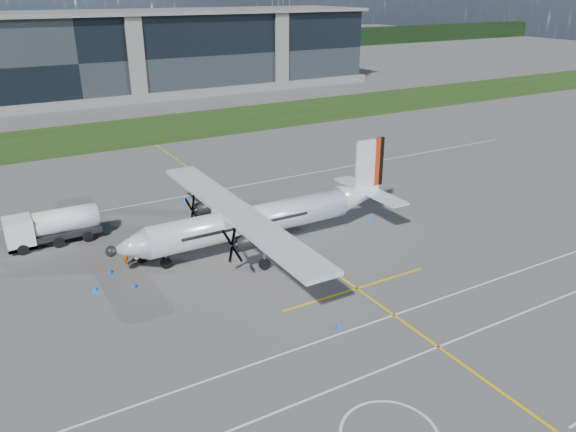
# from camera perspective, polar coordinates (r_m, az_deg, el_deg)

# --- Properties ---
(ground) EXTENTS (400.00, 400.00, 0.00)m
(ground) POSITION_cam_1_polar(r_m,az_deg,el_deg) (78.23, -15.57, 6.85)
(ground) COLOR #575552
(ground) RESTS_ON ground
(grass_strip) EXTENTS (400.00, 18.00, 0.04)m
(grass_strip) POSITION_cam_1_polar(r_m,az_deg,el_deg) (85.78, -17.02, 8.02)
(grass_strip) COLOR #203F11
(grass_strip) RESTS_ON ground
(terminal_building) EXTENTS (120.00, 20.00, 15.00)m
(terminal_building) POSITION_cam_1_polar(r_m,az_deg,el_deg) (115.58, -21.48, 14.70)
(terminal_building) COLOR black
(terminal_building) RESTS_ON ground
(tree_line) EXTENTS (400.00, 6.00, 6.00)m
(tree_line) POSITION_cam_1_polar(r_m,az_deg,el_deg) (175.22, -24.79, 14.79)
(tree_line) COLOR black
(tree_line) RESTS_ON ground
(pylon_east) EXTENTS (9.00, 4.60, 30.00)m
(pylon_east) POSITION_cam_1_polar(r_m,az_deg,el_deg) (210.69, -0.74, 20.91)
(pylon_east) COLOR gray
(pylon_east) RESTS_ON ground
(yellow_taxiway_centerline) EXTENTS (0.20, 70.00, 0.01)m
(yellow_taxiway_centerline) POSITION_cam_1_polar(r_m,az_deg,el_deg) (52.28, -3.51, 0.13)
(yellow_taxiway_centerline) COLOR yellow
(yellow_taxiway_centerline) RESTS_ON ground
(white_lane_line) EXTENTS (90.00, 0.15, 0.01)m
(white_lane_line) POSITION_cam_1_polar(r_m,az_deg,el_deg) (33.22, 11.20, -14.42)
(white_lane_line) COLOR white
(white_lane_line) RESTS_ON ground
(turboprop_aircraft) EXTENTS (24.31, 25.21, 7.56)m
(turboprop_aircraft) POSITION_cam_1_polar(r_m,az_deg,el_deg) (44.64, -2.74, 1.42)
(turboprop_aircraft) COLOR silver
(turboprop_aircraft) RESTS_ON ground
(fuel_tanker_truck) EXTENTS (7.66, 2.49, 2.87)m
(fuel_tanker_truck) POSITION_cam_1_polar(r_m,az_deg,el_deg) (49.72, -23.37, -1.15)
(fuel_tanker_truck) COLOR white
(fuel_tanker_truck) RESTS_ON ground
(baggage_tug) EXTENTS (2.92, 1.75, 1.75)m
(baggage_tug) POSITION_cam_1_polar(r_m,az_deg,el_deg) (45.20, -13.91, -2.97)
(baggage_tug) COLOR white
(baggage_tug) RESTS_ON ground
(ground_crew_person) EXTENTS (0.79, 0.97, 2.08)m
(ground_crew_person) POSITION_cam_1_polar(r_m,az_deg,el_deg) (44.18, -16.17, -3.59)
(ground_crew_person) COLOR #F25907
(ground_crew_person) RESTS_ON ground
(safety_cone_fwd) EXTENTS (0.36, 0.36, 0.50)m
(safety_cone_fwd) POSITION_cam_1_polar(r_m,az_deg,el_deg) (41.57, -19.12, -6.88)
(safety_cone_fwd) COLOR blue
(safety_cone_fwd) RESTS_ON ground
(safety_cone_nose_stbd) EXTENTS (0.36, 0.36, 0.50)m
(safety_cone_nose_stbd) POSITION_cam_1_polar(r_m,az_deg,el_deg) (43.62, -17.68, -5.27)
(safety_cone_nose_stbd) COLOR blue
(safety_cone_nose_stbd) RESTS_ON ground
(safety_cone_nose_port) EXTENTS (0.36, 0.36, 0.50)m
(safety_cone_nose_port) POSITION_cam_1_polar(r_m,az_deg,el_deg) (41.09, -15.41, -6.77)
(safety_cone_nose_port) COLOR blue
(safety_cone_nose_port) RESTS_ON ground
(safety_cone_stbdwing) EXTENTS (0.36, 0.36, 0.50)m
(safety_cone_stbdwing) POSITION_cam_1_polar(r_m,az_deg,el_deg) (56.15, -10.42, 1.65)
(safety_cone_stbdwing) COLOR blue
(safety_cone_stbdwing) RESTS_ON ground
(safety_cone_tail) EXTENTS (0.36, 0.36, 0.50)m
(safety_cone_tail) POSITION_cam_1_polar(r_m,az_deg,el_deg) (51.14, 8.30, -0.28)
(safety_cone_tail) COLOR blue
(safety_cone_tail) RESTS_ON ground
(safety_cone_portwing) EXTENTS (0.36, 0.36, 0.50)m
(safety_cone_portwing) POSITION_cam_1_polar(r_m,az_deg,el_deg) (35.43, 5.24, -10.99)
(safety_cone_portwing) COLOR blue
(safety_cone_portwing) RESTS_ON ground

